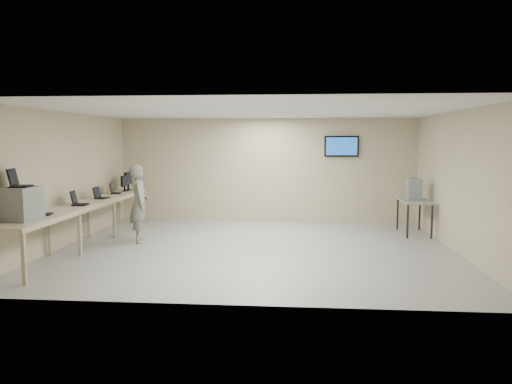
# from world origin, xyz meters

# --- Properties ---
(room) EXTENTS (8.01, 7.01, 2.81)m
(room) POSITION_xyz_m (0.03, 0.06, 1.41)
(room) COLOR #999893
(room) RESTS_ON ground
(workbench) EXTENTS (0.76, 6.00, 0.90)m
(workbench) POSITION_xyz_m (-3.59, 0.00, 0.83)
(workbench) COLOR #B9AD96
(workbench) RESTS_ON ground
(equipment_box) EXTENTS (0.54, 0.60, 0.55)m
(equipment_box) POSITION_xyz_m (-3.65, -2.22, 1.18)
(equipment_box) COLOR gray
(equipment_box) RESTS_ON workbench
(laptop_on_box) EXTENTS (0.38, 0.43, 0.30)m
(laptop_on_box) POSITION_xyz_m (-3.71, -2.22, 1.53)
(laptop_on_box) COLOR black
(laptop_on_box) RESTS_ON equipment_box
(laptop_0) EXTENTS (0.33, 0.37, 0.26)m
(laptop_0) POSITION_xyz_m (-3.66, -1.60, 0.97)
(laptop_0) COLOR black
(laptop_0) RESTS_ON workbench
(laptop_1) EXTENTS (0.37, 0.42, 0.29)m
(laptop_1) POSITION_xyz_m (-3.60, -0.28, 0.98)
(laptop_1) COLOR black
(laptop_1) RESTS_ON workbench
(laptop_2) EXTENTS (0.30, 0.35, 0.27)m
(laptop_2) POSITION_xyz_m (-3.60, 0.87, 0.97)
(laptop_2) COLOR black
(laptop_2) RESTS_ON workbench
(laptop_3) EXTENTS (0.33, 0.36, 0.25)m
(laptop_3) POSITION_xyz_m (-3.65, 1.89, 0.97)
(laptop_3) COLOR black
(laptop_3) RESTS_ON workbench
(monitor_near) EXTENTS (0.18, 0.41, 0.41)m
(monitor_near) POSITION_xyz_m (-3.60, 2.46, 1.15)
(monitor_near) COLOR black
(monitor_near) RESTS_ON workbench
(monitor_far) EXTENTS (0.22, 0.48, 0.48)m
(monitor_far) POSITION_xyz_m (-3.60, 2.75, 1.19)
(monitor_far) COLOR black
(monitor_far) RESTS_ON workbench
(soldier) EXTENTS (0.59, 0.72, 1.70)m
(soldier) POSITION_xyz_m (-2.57, 0.47, 0.85)
(soldier) COLOR #595B53
(soldier) RESTS_ON ground
(side_table) EXTENTS (0.63, 1.36, 0.81)m
(side_table) POSITION_xyz_m (3.60, 1.95, 0.74)
(side_table) COLOR gray
(side_table) RESTS_ON ground
(storage_bins) EXTENTS (0.32, 0.36, 0.51)m
(storage_bins) POSITION_xyz_m (3.58, 1.95, 1.07)
(storage_bins) COLOR gray
(storage_bins) RESTS_ON side_table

